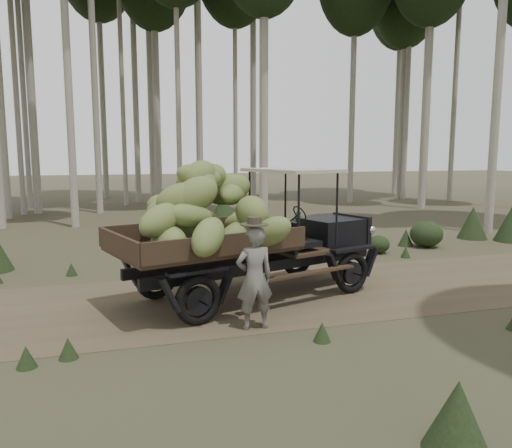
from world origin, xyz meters
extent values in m
plane|color=#473D2B|center=(0.00, 0.00, 0.00)|extent=(120.00, 120.00, 0.00)
cube|color=brown|center=(0.00, 0.00, 0.00)|extent=(70.00, 4.00, 0.01)
cube|color=black|center=(2.62, 0.61, 1.11)|extent=(1.36, 1.32, 0.61)
cube|color=black|center=(3.20, 0.78, 1.11)|extent=(0.43, 1.09, 0.69)
cube|color=black|center=(1.14, 0.16, 1.22)|extent=(0.53, 1.51, 0.61)
cube|color=#38281C|center=(-0.35, -0.29, 1.11)|extent=(3.54, 2.80, 0.09)
cube|color=#38281C|center=(-0.63, 0.67, 1.30)|extent=(2.98, 0.96, 0.35)
cube|color=#38281C|center=(-0.06, -1.24, 1.30)|extent=(2.98, 0.96, 0.35)
cube|color=#38281C|center=(-1.83, -0.73, 1.30)|extent=(0.64, 1.92, 0.35)
cube|color=#C0B29F|center=(1.59, 0.30, 2.45)|extent=(1.76, 2.17, 0.07)
cube|color=black|center=(0.65, 0.45, 0.69)|extent=(4.90, 1.57, 0.20)
cube|color=black|center=(0.89, -0.35, 0.69)|extent=(4.90, 1.57, 0.20)
torus|color=black|center=(2.15, 1.39, 0.42)|extent=(0.85, 0.39, 0.84)
torus|color=black|center=(2.66, -0.30, 0.42)|extent=(0.85, 0.39, 0.84)
torus|color=black|center=(-1.13, 0.40, 0.42)|extent=(0.85, 0.39, 0.84)
torus|color=black|center=(-0.62, -1.29, 0.42)|extent=(0.85, 0.39, 0.84)
sphere|color=beige|center=(3.14, 1.28, 1.16)|extent=(0.20, 0.20, 0.20)
sphere|color=beige|center=(3.43, 0.33, 1.16)|extent=(0.20, 0.20, 0.20)
ellipsoid|color=olive|center=(0.72, 0.95, 1.35)|extent=(0.64, 0.89, 0.66)
ellipsoid|color=olive|center=(-0.66, -0.90, 1.77)|extent=(1.00, 0.72, 0.54)
ellipsoid|color=olive|center=(0.16, -0.12, 2.13)|extent=(1.09, 0.76, 0.77)
ellipsoid|color=olive|center=(-0.42, -0.43, 2.37)|extent=(1.02, 0.67, 0.65)
ellipsoid|color=olive|center=(0.19, -0.74, 1.35)|extent=(1.11, 0.92, 0.75)
ellipsoid|color=olive|center=(-1.18, -1.03, 1.73)|extent=(1.03, 0.94, 0.75)
ellipsoid|color=olive|center=(-0.53, -0.74, 2.11)|extent=(1.08, 0.79, 0.84)
ellipsoid|color=olive|center=(-0.40, -0.40, 2.31)|extent=(0.67, 1.05, 0.83)
ellipsoid|color=olive|center=(-1.04, -1.03, 1.36)|extent=(0.72, 0.93, 0.57)
ellipsoid|color=olive|center=(-0.99, -0.17, 1.74)|extent=(0.88, 0.82, 0.49)
ellipsoid|color=olive|center=(-0.77, -0.72, 2.04)|extent=(1.03, 0.66, 0.71)
ellipsoid|color=olive|center=(-0.41, -0.35, 2.31)|extent=(0.91, 0.54, 0.61)
ellipsoid|color=olive|center=(-0.18, 0.41, 1.43)|extent=(0.91, 0.84, 0.61)
ellipsoid|color=olive|center=(-0.66, -0.21, 1.78)|extent=(0.81, 0.99, 0.41)
ellipsoid|color=olive|center=(0.26, -0.23, 2.08)|extent=(0.91, 1.02, 0.54)
ellipsoid|color=olive|center=(-0.11, -0.12, 2.38)|extent=(0.61, 0.83, 0.56)
ellipsoid|color=olive|center=(-0.61, -0.06, 1.34)|extent=(1.07, 0.97, 0.65)
ellipsoid|color=olive|center=(0.47, -0.71, 1.77)|extent=(0.69, 0.88, 0.69)
ellipsoid|color=olive|center=(-0.44, -0.13, 2.11)|extent=(0.89, 0.59, 0.76)
ellipsoid|color=olive|center=(-0.41, -0.45, 2.43)|extent=(0.91, 0.88, 0.65)
ellipsoid|color=olive|center=(0.58, 0.59, 1.38)|extent=(0.79, 0.98, 0.57)
ellipsoid|color=olive|center=(-1.03, 0.03, 1.81)|extent=(0.73, 0.88, 0.61)
ellipsoid|color=olive|center=(-0.33, -0.07, 2.06)|extent=(0.64, 0.89, 0.53)
ellipsoid|color=olive|center=(-0.47, -1.42, 1.48)|extent=(0.93, 1.07, 0.84)
ellipsoid|color=olive|center=(0.70, -1.07, 1.46)|extent=(1.00, 0.92, 0.77)
imported|color=#62615A|center=(0.21, -1.71, 0.83)|extent=(0.62, 0.42, 1.67)
cylinder|color=#383127|center=(0.21, -1.71, 1.69)|extent=(0.46, 0.46, 0.02)
cylinder|color=#383127|center=(0.21, -1.71, 1.75)|extent=(0.23, 0.23, 0.13)
cylinder|color=#B2AD9E|center=(5.30, 19.30, 8.16)|extent=(0.25, 0.25, 16.32)
cylinder|color=#B2AD9E|center=(2.99, 18.20, 9.97)|extent=(0.37, 0.37, 19.93)
cylinder|color=#B2AD9E|center=(4.59, 11.65, 7.00)|extent=(0.38, 0.38, 14.00)
cylinder|color=#B2AD9E|center=(0.72, 21.41, 10.45)|extent=(0.36, 0.36, 20.90)
cylinder|color=#B2AD9E|center=(-5.08, 16.05, 8.87)|extent=(0.37, 0.37, 17.73)
cylinder|color=#B2AD9E|center=(11.29, 16.48, 7.62)|extent=(0.30, 0.30, 15.23)
cylinder|color=#B2AD9E|center=(13.39, 12.76, 7.41)|extent=(0.40, 0.40, 14.82)
cylinder|color=#B2AD9E|center=(-3.16, 10.89, 7.54)|extent=(0.29, 0.29, 15.08)
cylinder|color=#B2AD9E|center=(-5.66, 15.78, 8.07)|extent=(0.24, 0.24, 16.14)
cylinder|color=#B2AD9E|center=(10.88, 5.22, 7.81)|extent=(0.30, 0.30, 15.63)
cylinder|color=#B2AD9E|center=(-5.73, 18.45, 9.45)|extent=(0.26, 0.26, 18.90)
cylinder|color=#B2AD9E|center=(-0.99, 18.46, 9.28)|extent=(0.25, 0.25, 18.57)
cylinder|color=#B2AD9E|center=(15.31, 15.31, 9.23)|extent=(0.31, 0.31, 18.46)
cylinder|color=#B2AD9E|center=(15.58, 17.77, 9.47)|extent=(0.31, 0.31, 18.93)
cylinder|color=#B2AD9E|center=(0.81, 18.97, 7.71)|extent=(0.40, 0.40, 15.41)
cylinder|color=#B2AD9E|center=(-1.99, 23.97, 8.92)|extent=(0.36, 0.36, 17.83)
cylinder|color=#B2AD9E|center=(11.26, 16.54, 8.28)|extent=(0.23, 0.23, 16.57)
cylinder|color=#B2AD9E|center=(7.29, 22.44, 9.80)|extent=(0.38, 0.38, 19.61)
cylinder|color=#B2AD9E|center=(17.23, 21.39, 8.05)|extent=(0.35, 0.35, 16.10)
cylinder|color=#B2AD9E|center=(1.29, 14.03, 7.65)|extent=(0.24, 0.24, 15.30)
cylinder|color=#B2AD9E|center=(15.46, 18.09, 7.51)|extent=(0.28, 0.28, 15.02)
cone|color=#233319|center=(6.66, 3.87, 0.26)|extent=(0.46, 0.46, 0.52)
ellipsoid|color=#233319|center=(7.15, 3.56, 0.40)|extent=(0.97, 0.97, 0.77)
cone|color=#233319|center=(4.32, 6.83, 0.45)|extent=(0.81, 0.81, 0.90)
ellipsoid|color=#233319|center=(-0.06, 7.07, 0.54)|extent=(1.31, 1.31, 1.05)
cone|color=#233319|center=(-0.35, 9.04, 0.25)|extent=(0.45, 0.45, 0.50)
cone|color=#233319|center=(2.26, 9.38, 0.67)|extent=(1.20, 1.20, 1.33)
cone|color=#233319|center=(10.38, 3.62, 0.60)|extent=(1.08, 1.08, 1.20)
cone|color=#233319|center=(9.53, 4.41, 0.53)|extent=(0.95, 0.95, 1.06)
ellipsoid|color=#233319|center=(5.29, 3.13, 0.26)|extent=(0.63, 0.63, 0.50)
ellipsoid|color=#233319|center=(2.00, 6.67, 0.19)|extent=(0.46, 0.46, 0.37)
cone|color=#233319|center=(-0.61, 5.47, 0.39)|extent=(0.71, 0.71, 0.78)
cone|color=#233319|center=(1.09, -5.44, 0.35)|extent=(0.63, 0.63, 0.70)
cone|color=#233319|center=(-2.57, -2.11, 0.15)|extent=(0.27, 0.27, 0.30)
cone|color=#233319|center=(-3.07, -2.27, 0.15)|extent=(0.27, 0.27, 0.30)
cone|color=#233319|center=(1.02, -2.53, 0.15)|extent=(0.27, 0.27, 0.30)
cone|color=#233319|center=(-1.38, 2.36, 0.15)|extent=(0.27, 0.27, 0.30)
cone|color=#233319|center=(-2.83, 2.86, 0.15)|extent=(0.27, 0.27, 0.30)
cone|color=#233319|center=(5.69, 2.39, 0.15)|extent=(0.27, 0.27, 0.30)
cone|color=#233319|center=(3.59, 2.20, 0.15)|extent=(0.27, 0.27, 0.30)
cone|color=#233319|center=(-0.72, 2.30, 0.15)|extent=(0.27, 0.27, 0.30)
cone|color=#233319|center=(1.98, 2.86, 0.15)|extent=(0.27, 0.27, 0.30)
camera|label=1|loc=(-1.97, -9.09, 2.79)|focal=35.00mm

